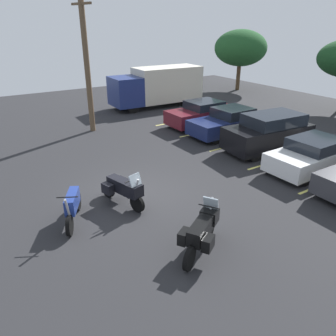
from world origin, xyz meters
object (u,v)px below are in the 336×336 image
(car_navy, at_px, (228,122))
(motorcycle_touring, at_px, (123,189))
(motorcycle_third, at_px, (202,230))
(car_white, at_px, (313,155))
(car_maroon, at_px, (203,114))
(box_truck, at_px, (158,86))
(motorcycle_second, at_px, (73,205))
(utility_pole, at_px, (87,64))
(car_black, at_px, (269,133))

(car_navy, bearing_deg, motorcycle_touring, -64.21)
(motorcycle_third, height_order, car_white, car_white)
(car_navy, relative_size, car_white, 1.03)
(motorcycle_third, xyz_separation_m, car_navy, (-7.50, 7.62, 0.09))
(car_white, bearing_deg, car_navy, 177.94)
(car_maroon, distance_m, car_navy, 2.32)
(car_white, relative_size, box_truck, 0.62)
(motorcycle_second, distance_m, utility_pole, 10.40)
(motorcycle_touring, xyz_separation_m, box_truck, (-12.28, 8.69, 0.88))
(motorcycle_second, bearing_deg, car_white, 81.68)
(motorcycle_touring, bearing_deg, motorcycle_second, -85.98)
(car_maroon, height_order, utility_pole, utility_pole)
(car_maroon, bearing_deg, box_truck, 177.05)
(car_navy, xyz_separation_m, car_white, (5.63, -0.20, -0.04))
(motorcycle_third, distance_m, car_maroon, 12.44)
(motorcycle_second, relative_size, utility_pole, 0.26)
(car_navy, relative_size, box_truck, 0.64)
(car_black, xyz_separation_m, car_white, (2.69, -0.22, -0.22))
(motorcycle_second, distance_m, car_maroon, 12.08)
(motorcycle_second, xyz_separation_m, car_maroon, (-6.49, 10.19, 0.14))
(car_navy, bearing_deg, utility_pole, -128.36)
(motorcycle_touring, distance_m, motorcycle_second, 1.81)
(car_white, height_order, utility_pole, utility_pole)
(motorcycle_touring, height_order, motorcycle_second, motorcycle_touring)
(car_navy, bearing_deg, box_truck, 177.77)
(car_maroon, xyz_separation_m, utility_pole, (-2.56, -6.17, 3.06))
(car_navy, distance_m, box_truck, 8.28)
(motorcycle_touring, bearing_deg, motorcycle_third, 12.25)
(car_navy, xyz_separation_m, utility_pole, (-4.87, -6.16, 3.06))
(car_white, relative_size, utility_pole, 0.59)
(motorcycle_third, bearing_deg, car_black, 120.84)
(motorcycle_touring, distance_m, car_black, 8.47)
(utility_pole, bearing_deg, car_white, 29.55)
(box_truck, bearing_deg, car_maroon, -2.95)
(car_black, relative_size, box_truck, 0.64)
(car_maroon, height_order, car_navy, car_navy)
(motorcycle_second, distance_m, box_truck, 16.28)
(motorcycle_third, relative_size, car_maroon, 0.43)
(motorcycle_third, relative_size, car_navy, 0.44)
(motorcycle_touring, distance_m, utility_pole, 9.72)
(motorcycle_second, distance_m, car_black, 10.28)
(motorcycle_third, distance_m, car_white, 7.65)
(car_white, bearing_deg, car_maroon, 178.43)
(motorcycle_third, bearing_deg, motorcycle_touring, -167.75)
(motorcycle_third, relative_size, car_black, 0.44)
(car_black, bearing_deg, box_truck, 178.46)
(car_navy, bearing_deg, motorcycle_third, -45.45)
(car_maroon, distance_m, car_white, 7.95)
(motorcycle_second, xyz_separation_m, motorcycle_third, (3.33, 2.56, 0.05))
(motorcycle_touring, bearing_deg, utility_pole, 166.07)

